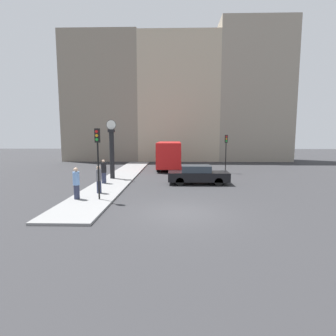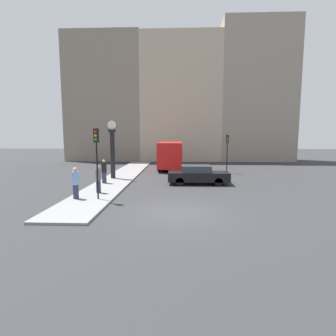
# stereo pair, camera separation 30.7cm
# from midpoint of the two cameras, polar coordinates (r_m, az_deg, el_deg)

# --- Properties ---
(ground_plane) EXTENTS (120.00, 120.00, 0.00)m
(ground_plane) POSITION_cam_midpoint_polar(r_m,az_deg,el_deg) (12.56, 2.99, -9.67)
(ground_plane) COLOR #2D2D30
(sidewalk_corner) EXTENTS (2.62, 24.70, 0.12)m
(sidewalk_corner) POSITION_cam_midpoint_polar(r_m,az_deg,el_deg) (23.16, -9.71, -1.86)
(sidewalk_corner) COLOR gray
(sidewalk_corner) RESTS_ON ground_plane
(building_row) EXTENTS (32.19, 5.00, 19.31)m
(building_row) POSITION_cam_midpoint_polar(r_m,az_deg,el_deg) (39.01, 3.09, 15.16)
(building_row) COLOR gray
(building_row) RESTS_ON ground_plane
(sedan_car) EXTENTS (4.50, 1.74, 1.41)m
(sedan_car) POSITION_cam_midpoint_polar(r_m,az_deg,el_deg) (19.70, 6.97, -1.46)
(sedan_car) COLOR black
(sedan_car) RESTS_ON ground_plane
(bus_distant) EXTENTS (2.45, 7.28, 2.90)m
(bus_distant) POSITION_cam_midpoint_polar(r_m,az_deg,el_deg) (28.45, 0.87, 3.11)
(bus_distant) COLOR red
(bus_distant) RESTS_ON ground_plane
(traffic_light_near) EXTENTS (0.26, 0.24, 3.88)m
(traffic_light_near) POSITION_cam_midpoint_polar(r_m,az_deg,el_deg) (14.72, -14.70, 4.02)
(traffic_light_near) COLOR black
(traffic_light_near) RESTS_ON sidewalk_corner
(traffic_light_far) EXTENTS (0.26, 0.24, 3.68)m
(traffic_light_far) POSITION_cam_midpoint_polar(r_m,az_deg,el_deg) (25.83, 13.12, 4.72)
(traffic_light_far) COLOR black
(traffic_light_far) RESTS_ON ground_plane
(street_clock) EXTENTS (0.80, 0.49, 4.76)m
(street_clock) POSITION_cam_midpoint_polar(r_m,az_deg,el_deg) (21.87, -11.60, 3.69)
(street_clock) COLOR black
(street_clock) RESTS_ON sidewalk_corner
(pedestrian_black_jacket) EXTENTS (0.39, 0.39, 1.74)m
(pedestrian_black_jacket) POSITION_cam_midpoint_polar(r_m,az_deg,el_deg) (19.86, -13.32, -0.74)
(pedestrian_black_jacket) COLOR #2D334C
(pedestrian_black_jacket) RESTS_ON sidewalk_corner
(pedestrian_grey_jacket) EXTENTS (0.33, 0.33, 1.69)m
(pedestrian_grey_jacket) POSITION_cam_midpoint_polar(r_m,az_deg,el_deg) (16.55, -14.42, -2.35)
(pedestrian_grey_jacket) COLOR #2D334C
(pedestrian_grey_jacket) RESTS_ON sidewalk_corner
(pedestrian_blue_stripe) EXTENTS (0.36, 0.36, 1.76)m
(pedestrian_blue_stripe) POSITION_cam_midpoint_polar(r_m,az_deg,el_deg) (15.38, -18.95, -3.11)
(pedestrian_blue_stripe) COLOR #2D334C
(pedestrian_blue_stripe) RESTS_ON sidewalk_corner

